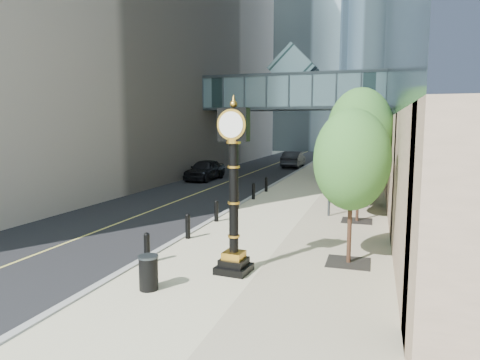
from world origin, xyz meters
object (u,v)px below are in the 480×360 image
at_px(street_clock, 234,200).
at_px(trash_bin, 149,274).
at_px(car_far, 293,159).
at_px(car_near, 205,170).
at_px(pedestrian, 346,192).

height_order(street_clock, trash_bin, street_clock).
xyz_separation_m(trash_bin, car_far, (-2.71, 36.21, 0.37)).
bearing_deg(car_far, car_near, 69.76).
height_order(street_clock, car_near, street_clock).
bearing_deg(trash_bin, street_clock, 48.84).
bearing_deg(car_far, trash_bin, 94.73).
relative_size(street_clock, trash_bin, 5.79).
bearing_deg(trash_bin, car_far, 94.28).
xyz_separation_m(trash_bin, car_near, (-7.72, 22.95, 0.36)).
height_order(trash_bin, car_far, car_far).
bearing_deg(car_far, pedestrian, 107.97).
bearing_deg(trash_bin, pedestrian, 72.70).
bearing_deg(car_far, street_clock, 97.94).
height_order(pedestrian, car_far, pedestrian).
bearing_deg(trash_bin, car_near, 108.59).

